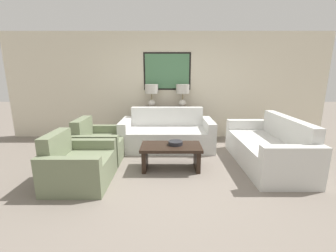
{
  "coord_description": "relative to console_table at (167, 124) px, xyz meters",
  "views": [
    {
      "loc": [
        0.02,
        -3.3,
        1.65
      ],
      "look_at": [
        0.02,
        0.96,
        0.65
      ],
      "focal_mm": 24.0,
      "sensor_mm": 36.0,
      "label": 1
    }
  ],
  "objects": [
    {
      "name": "couch_by_side",
      "position": [
        1.85,
        -1.65,
        -0.1
      ],
      "size": [
        0.93,
        2.01,
        0.88
      ],
      "color": "silver",
      "rests_on": "ground_plane"
    },
    {
      "name": "couch_by_back_wall",
      "position": [
        0.0,
        -0.71,
        -0.1
      ],
      "size": [
        2.01,
        0.93,
        0.88
      ],
      "color": "silver",
      "rests_on": "ground_plane"
    },
    {
      "name": "armchair_near_camera",
      "position": [
        -1.34,
        -2.38,
        -0.13
      ],
      "size": [
        0.87,
        0.98,
        0.8
      ],
      "color": "#707A5B",
      "rests_on": "ground_plane"
    },
    {
      "name": "armchair_near_back_wall",
      "position": [
        -1.34,
        -1.32,
        -0.13
      ],
      "size": [
        0.87,
        0.98,
        0.8
      ],
      "color": "#707A5B",
      "rests_on": "ground_plane"
    },
    {
      "name": "coffee_table",
      "position": [
        0.07,
        -1.85,
        -0.1
      ],
      "size": [
        1.05,
        0.57,
        0.43
      ],
      "color": "black",
      "rests_on": "ground_plane"
    },
    {
      "name": "ground_plane",
      "position": [
        0.0,
        -2.26,
        -0.41
      ],
      "size": [
        20.0,
        20.0,
        0.0
      ],
      "primitive_type": "plane",
      "color": "slate"
    },
    {
      "name": "table_lamp_right",
      "position": [
        0.38,
        0.0,
        0.8
      ],
      "size": [
        0.33,
        0.33,
        0.58
      ],
      "color": "silver",
      "rests_on": "console_table"
    },
    {
      "name": "console_table",
      "position": [
        0.0,
        0.0,
        0.0
      ],
      "size": [
        1.26,
        0.4,
        0.81
      ],
      "color": "#332319",
      "rests_on": "ground_plane"
    },
    {
      "name": "decorative_bowl",
      "position": [
        0.15,
        -1.81,
        0.06
      ],
      "size": [
        0.25,
        0.25,
        0.06
      ],
      "color": "#232328",
      "rests_on": "coffee_table"
    },
    {
      "name": "back_wall",
      "position": [
        0.0,
        0.28,
        0.93
      ],
      "size": [
        8.15,
        0.12,
        2.65
      ],
      "color": "beige",
      "rests_on": "ground_plane"
    },
    {
      "name": "table_lamp_left",
      "position": [
        -0.38,
        0.0,
        0.8
      ],
      "size": [
        0.33,
        0.33,
        0.58
      ],
      "color": "silver",
      "rests_on": "console_table"
    }
  ]
}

